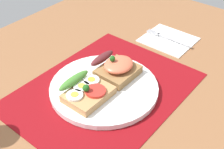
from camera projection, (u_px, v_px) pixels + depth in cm
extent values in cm
cube|color=brown|center=(104.00, 96.00, 72.96)|extent=(120.00, 90.00, 3.20)
cube|color=maroon|center=(104.00, 90.00, 71.89)|extent=(42.58, 32.78, 0.30)
cylinder|color=white|center=(104.00, 88.00, 71.41)|extent=(25.57, 25.57, 1.29)
cube|color=tan|center=(88.00, 94.00, 67.26)|extent=(10.26, 7.85, 1.79)
cylinder|color=red|center=(96.00, 91.00, 66.30)|extent=(4.57, 4.57, 0.60)
ellipsoid|color=#468431|center=(74.00, 80.00, 68.31)|extent=(9.03, 2.20, 1.80)
sphere|color=#1E5919|center=(86.00, 88.00, 65.45)|extent=(1.60, 1.60, 1.60)
cylinder|color=white|center=(75.00, 95.00, 65.23)|extent=(3.72, 3.72, 0.50)
cylinder|color=yellow|center=(74.00, 94.00, 65.03)|extent=(1.67, 1.67, 0.16)
cylinder|color=white|center=(82.00, 87.00, 67.54)|extent=(3.72, 3.72, 0.50)
cylinder|color=yellow|center=(82.00, 86.00, 67.34)|extent=(1.67, 1.67, 0.16)
cylinder|color=white|center=(91.00, 80.00, 69.34)|extent=(3.72, 3.72, 0.50)
cylinder|color=yellow|center=(91.00, 79.00, 69.14)|extent=(1.67, 1.67, 0.16)
cube|color=olive|center=(116.00, 71.00, 73.89)|extent=(9.38, 8.22, 1.96)
ellipsoid|color=#F36A48|center=(118.00, 64.00, 72.61)|extent=(7.69, 6.58, 2.18)
ellipsoid|color=#581F22|center=(102.00, 58.00, 74.98)|extent=(7.97, 2.20, 1.80)
sphere|color=#1E5919|center=(112.00, 59.00, 71.33)|extent=(1.40, 1.40, 1.40)
cube|color=white|center=(168.00, 39.00, 90.14)|extent=(13.27, 14.42, 0.60)
cube|color=#B7B7BC|center=(174.00, 40.00, 88.72)|extent=(0.80, 11.42, 0.32)
cube|color=#B7B7BC|center=(157.00, 34.00, 91.66)|extent=(1.50, 1.20, 0.32)
cube|color=#B7B7BC|center=(151.00, 33.00, 92.26)|extent=(0.32, 2.80, 0.32)
cube|color=#B7B7BC|center=(152.00, 32.00, 92.66)|extent=(0.32, 2.80, 0.32)
cube|color=#B7B7BC|center=(153.00, 31.00, 93.06)|extent=(0.32, 2.80, 0.32)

